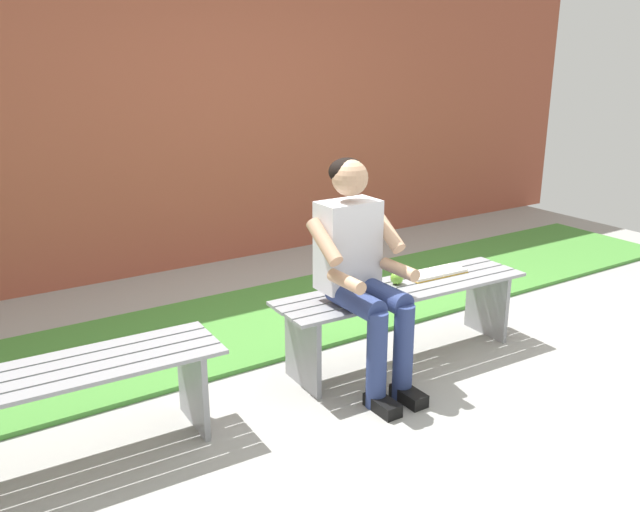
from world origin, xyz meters
The scene contains 8 objects.
ground_plane centered at (1.00, 1.00, -0.02)m, with size 10.00×7.00×0.04m, color #9E9E99.
grass_strip centered at (1.00, -0.96, 0.01)m, with size 9.00×1.22×0.03m, color #478C38.
brick_wall centered at (0.50, -2.54, 1.41)m, with size 9.50×0.24×2.81m, color #9E4C38.
bench_near centered at (0.00, 0.00, 0.35)m, with size 1.66×0.46×0.47m.
bench_far centered at (2.00, 0.00, 0.35)m, with size 1.50×0.46×0.47m.
person_seated centered at (0.41, 0.10, 0.71)m, with size 0.50×0.69×1.28m.
apple centered at (0.01, -0.05, 0.51)m, with size 0.08×0.08×0.08m, color #72B738.
book_open centered at (-0.31, -0.06, 0.48)m, with size 0.42×0.17×0.02m.
Camera 1 is at (2.45, 2.84, 1.82)m, focal length 36.87 mm.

